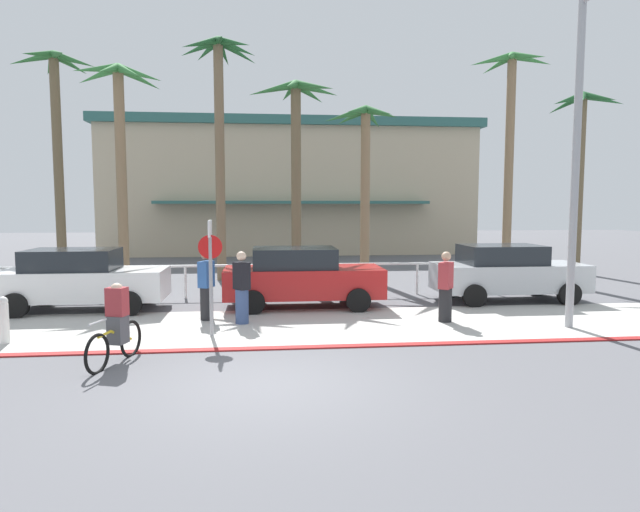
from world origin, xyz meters
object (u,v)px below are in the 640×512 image
at_px(stop_sign_bike_lane, 210,261).
at_px(palm_tree_5, 510,118).
at_px(pedestrian_1, 206,288).
at_px(car_red_2, 301,277).
at_px(pedestrian_0, 446,290).
at_px(car_silver_3, 507,272).
at_px(pedestrian_2, 242,290).
at_px(palm_tree_2, 219,98).
at_px(streetlight_curb, 582,143).
at_px(cyclist_yellow_0, 116,325).
at_px(palm_tree_1, 120,123).
at_px(palm_tree_3, 296,130).
at_px(car_white_1, 81,279).
at_px(palm_tree_4, 364,152).
at_px(palm_tree_0, 57,119).
at_px(palm_tree_6, 582,143).
at_px(bollard_1, 4,320).

bearing_deg(stop_sign_bike_lane, palm_tree_5, 41.52).
relative_size(stop_sign_bike_lane, pedestrian_1, 1.46).
relative_size(car_red_2, pedestrian_0, 2.51).
distance_m(car_silver_3, pedestrian_2, 8.15).
relative_size(palm_tree_5, pedestrian_0, 5.17).
bearing_deg(palm_tree_2, palm_tree_5, 3.42).
relative_size(streetlight_curb, cyclist_yellow_0, 4.27).
bearing_deg(car_silver_3, palm_tree_2, 147.42).
relative_size(pedestrian_0, pedestrian_2, 0.99).
height_order(palm_tree_1, palm_tree_2, palm_tree_2).
bearing_deg(palm_tree_3, palm_tree_5, 12.67).
height_order(palm_tree_2, pedestrian_0, palm_tree_2).
xyz_separation_m(cyclist_yellow_0, pedestrian_2, (2.16, 3.06, 0.13)).
relative_size(palm_tree_1, palm_tree_5, 0.86).
bearing_deg(streetlight_curb, car_white_1, 163.42).
bearing_deg(car_silver_3, cyclist_yellow_0, -151.16).
height_order(palm_tree_2, palm_tree_4, palm_tree_2).
bearing_deg(palm_tree_0, palm_tree_1, -38.06).
bearing_deg(palm_tree_4, cyclist_yellow_0, -121.57).
bearing_deg(pedestrian_1, cyclist_yellow_0, -109.60).
bearing_deg(palm_tree_5, palm_tree_4, -169.23).
relative_size(car_red_2, car_silver_3, 1.00).
relative_size(palm_tree_0, car_red_2, 1.98).
height_order(palm_tree_5, cyclist_yellow_0, palm_tree_5).
distance_m(cyclist_yellow_0, pedestrian_1, 3.79).
xyz_separation_m(palm_tree_2, car_white_1, (-3.37, -5.90, -5.99)).
bearing_deg(palm_tree_1, car_white_1, -90.43).
relative_size(palm_tree_6, car_red_2, 1.71).
xyz_separation_m(palm_tree_0, palm_tree_2, (6.25, -1.09, 0.69)).
relative_size(car_silver_3, pedestrian_1, 2.51).
relative_size(palm_tree_1, car_red_2, 1.76).
bearing_deg(palm_tree_6, car_silver_3, -133.73).
distance_m(palm_tree_0, palm_tree_6, 21.00).
bearing_deg(car_silver_3, stop_sign_bike_lane, -156.62).
xyz_separation_m(palm_tree_5, car_red_2, (-9.07, -6.75, -5.54)).
height_order(car_silver_3, cyclist_yellow_0, car_silver_3).
distance_m(stop_sign_bike_lane, pedestrian_2, 1.61).
distance_m(streetlight_curb, cyclist_yellow_0, 10.59).
height_order(bollard_1, palm_tree_3, palm_tree_3).
bearing_deg(palm_tree_5, pedestrian_2, -140.57).
xyz_separation_m(car_red_2, car_silver_3, (6.20, 0.40, 0.00)).
bearing_deg(cyclist_yellow_0, bollard_1, 148.58).
bearing_deg(bollard_1, palm_tree_4, 44.27).
relative_size(palm_tree_5, car_white_1, 2.05).
relative_size(stop_sign_bike_lane, palm_tree_2, 0.28).
bearing_deg(cyclist_yellow_0, car_white_1, 113.39).
bearing_deg(palm_tree_1, palm_tree_2, 19.74).
bearing_deg(streetlight_curb, car_red_2, 150.44).
bearing_deg(palm_tree_2, pedestrian_0, -54.33).
distance_m(car_white_1, cyclist_yellow_0, 5.69).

